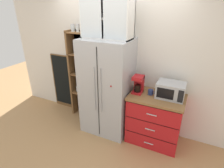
# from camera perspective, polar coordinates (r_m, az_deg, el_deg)

# --- Properties ---
(ground_plane) EXTENTS (10.70, 10.70, 0.00)m
(ground_plane) POSITION_cam_1_polar(r_m,az_deg,el_deg) (3.81, -1.49, -13.46)
(ground_plane) COLOR tan
(wall_back_cream) EXTENTS (5.00, 0.10, 2.55)m
(wall_back_cream) POSITION_cam_1_polar(r_m,az_deg,el_deg) (3.54, 1.26, 6.90)
(wall_back_cream) COLOR silver
(wall_back_cream) RESTS_ON ground
(refrigerator) EXTENTS (0.87, 0.70, 1.79)m
(refrigerator) POSITION_cam_1_polar(r_m,az_deg,el_deg) (3.35, -1.54, -1.10)
(refrigerator) COLOR #ADAFB5
(refrigerator) RESTS_ON ground
(pantry_shelf_column) EXTENTS (0.52, 0.29, 1.97)m
(pantry_shelf_column) POSITION_cam_1_polar(r_m,az_deg,el_deg) (3.88, -9.20, 3.42)
(pantry_shelf_column) COLOR brown
(pantry_shelf_column) RESTS_ON ground
(counter_cabinet) EXTENTS (0.92, 0.63, 0.91)m
(counter_cabinet) POSITION_cam_1_polar(r_m,az_deg,el_deg) (3.34, 13.31, -10.60)
(counter_cabinet) COLOR red
(counter_cabinet) RESTS_ON ground
(microwave) EXTENTS (0.44, 0.33, 0.26)m
(microwave) POSITION_cam_1_polar(r_m,az_deg,el_deg) (3.08, 18.07, -1.89)
(microwave) COLOR #ADAFB5
(microwave) RESTS_ON counter_cabinet
(coffee_maker) EXTENTS (0.17, 0.20, 0.31)m
(coffee_maker) POSITION_cam_1_polar(r_m,az_deg,el_deg) (3.12, 8.32, 0.02)
(coffee_maker) COLOR red
(coffee_maker) RESTS_ON counter_cabinet
(mug_navy) EXTENTS (0.12, 0.09, 0.09)m
(mug_navy) POSITION_cam_1_polar(r_m,az_deg,el_deg) (3.12, 12.11, -2.52)
(mug_navy) COLOR navy
(mug_navy) RESTS_ON counter_cabinet
(mug_red) EXTENTS (0.12, 0.09, 0.09)m
(mug_red) POSITION_cam_1_polar(r_m,az_deg,el_deg) (3.11, 14.28, -2.87)
(mug_red) COLOR red
(mug_red) RESTS_ON counter_cabinet
(bottle_cobalt) EXTENTS (0.06, 0.06, 0.24)m
(bottle_cobalt) POSITION_cam_1_polar(r_m,az_deg,el_deg) (3.07, 14.28, -2.04)
(bottle_cobalt) COLOR navy
(bottle_cobalt) RESTS_ON counter_cabinet
(upper_cabinet) EXTENTS (0.84, 0.32, 0.63)m
(upper_cabinet) POSITION_cam_1_polar(r_m,az_deg,el_deg) (3.08, -1.39, 20.04)
(upper_cabinet) COLOR silver
(upper_cabinet) RESTS_ON refrigerator
(chalkboard_menu) EXTENTS (0.60, 0.04, 1.28)m
(chalkboard_menu) POSITION_cam_1_polar(r_m,az_deg,el_deg) (4.37, -14.93, 0.70)
(chalkboard_menu) COLOR brown
(chalkboard_menu) RESTS_ON ground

